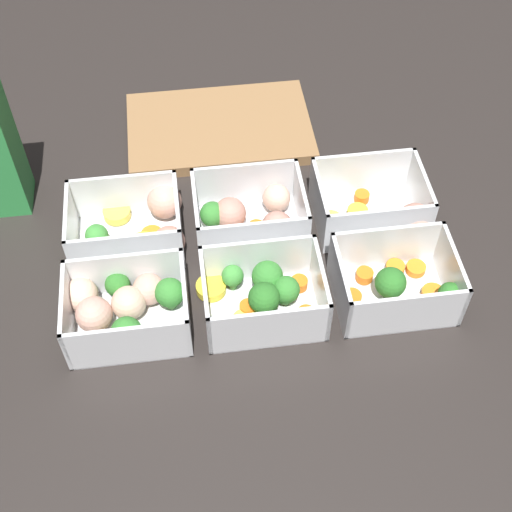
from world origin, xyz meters
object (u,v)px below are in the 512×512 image
Objects in this scene: container_far_left at (139,226)px; container_near_center at (263,294)px; container_far_center at (250,215)px; container_near_right at (397,285)px; container_far_right at (380,211)px; container_near_left at (123,307)px.

container_near_center is at bearing -42.04° from container_far_left.
container_far_left is 1.11× the size of container_far_center.
container_near_right is 0.13m from container_far_right.
container_far_left is (-0.32, 0.14, -0.00)m from container_near_right.
container_near_right is 0.35m from container_far_left.
container_far_right is (0.18, -0.01, -0.00)m from container_far_center.
container_far_right is (0.33, -0.02, 0.00)m from container_far_left.
container_far_center is (0.15, -0.00, 0.00)m from container_far_left.
container_near_center is 1.05× the size of container_near_right.
container_far_right is at bearing 33.87° from container_near_center.
container_near_left is 0.37m from container_far_right.
container_near_center is 0.21m from container_far_right.
container_far_right is (0.18, 0.12, -0.00)m from container_near_center.
container_far_left is 1.04× the size of container_far_right.
container_near_center is 0.17m from container_near_right.
container_far_right is (0.35, 0.11, -0.00)m from container_near_left.
container_near_right and container_far_center have the same top height.
container_near_left is 1.00× the size of container_far_right.
container_far_center is at bearing 175.32° from container_far_right.
container_far_center is (0.00, 0.13, -0.00)m from container_near_center.
container_near_center and container_far_right have the same top height.
container_near_center is (0.17, -0.00, 0.00)m from container_near_left.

